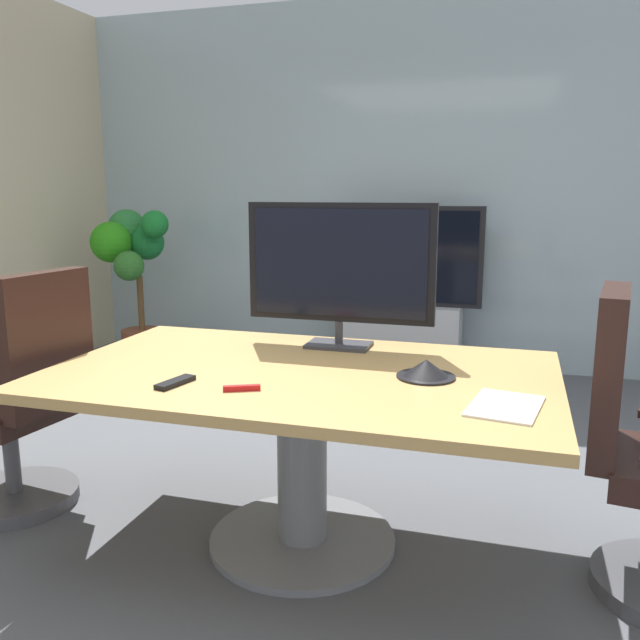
{
  "coord_description": "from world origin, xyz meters",
  "views": [
    {
      "loc": [
        0.91,
        -2.44,
        1.42
      ],
      "look_at": [
        0.13,
        0.15,
        0.89
      ],
      "focal_mm": 36.83,
      "sensor_mm": 36.0,
      "label": 1
    }
  ],
  "objects_px": {
    "office_chair_left": "(23,412)",
    "tv_monitor": "(340,267)",
    "conference_table": "(302,415)",
    "wall_display_unit": "(403,318)",
    "remote_control": "(175,382)",
    "conference_phone": "(426,370)",
    "potted_plant": "(132,266)"
  },
  "relations": [
    {
      "from": "wall_display_unit",
      "to": "potted_plant",
      "type": "distance_m",
      "value": 2.21
    },
    {
      "from": "conference_phone",
      "to": "conference_table",
      "type": "bearing_deg",
      "value": -176.7
    },
    {
      "from": "tv_monitor",
      "to": "wall_display_unit",
      "type": "relative_size",
      "value": 0.64
    },
    {
      "from": "wall_display_unit",
      "to": "remote_control",
      "type": "xyz_separation_m",
      "value": [
        -0.32,
        -3.0,
        0.3
      ]
    },
    {
      "from": "conference_table",
      "to": "remote_control",
      "type": "relative_size",
      "value": 11.41
    },
    {
      "from": "conference_table",
      "to": "tv_monitor",
      "type": "relative_size",
      "value": 2.31
    },
    {
      "from": "tv_monitor",
      "to": "potted_plant",
      "type": "distance_m",
      "value": 2.92
    },
    {
      "from": "conference_table",
      "to": "tv_monitor",
      "type": "distance_m",
      "value": 0.69
    },
    {
      "from": "wall_display_unit",
      "to": "potted_plant",
      "type": "relative_size",
      "value": 1.03
    },
    {
      "from": "office_chair_left",
      "to": "wall_display_unit",
      "type": "bearing_deg",
      "value": 162.71
    },
    {
      "from": "potted_plant",
      "to": "conference_phone",
      "type": "distance_m",
      "value": 3.49
    },
    {
      "from": "conference_phone",
      "to": "tv_monitor",
      "type": "bearing_deg",
      "value": 138.42
    },
    {
      "from": "tv_monitor",
      "to": "remote_control",
      "type": "bearing_deg",
      "value": -119.03
    },
    {
      "from": "office_chair_left",
      "to": "wall_display_unit",
      "type": "distance_m",
      "value": 3.0
    },
    {
      "from": "office_chair_left",
      "to": "wall_display_unit",
      "type": "xyz_separation_m",
      "value": [
        1.24,
        2.74,
        -0.01
      ]
    },
    {
      "from": "office_chair_left",
      "to": "remote_control",
      "type": "bearing_deg",
      "value": 81.26
    },
    {
      "from": "conference_table",
      "to": "potted_plant",
      "type": "height_order",
      "value": "potted_plant"
    },
    {
      "from": "conference_table",
      "to": "remote_control",
      "type": "xyz_separation_m",
      "value": [
        -0.37,
        -0.32,
        0.19
      ]
    },
    {
      "from": "conference_table",
      "to": "remote_control",
      "type": "bearing_deg",
      "value": -138.98
    },
    {
      "from": "potted_plant",
      "to": "remote_control",
      "type": "height_order",
      "value": "potted_plant"
    },
    {
      "from": "office_chair_left",
      "to": "tv_monitor",
      "type": "bearing_deg",
      "value": 117.03
    },
    {
      "from": "potted_plant",
      "to": "remote_control",
      "type": "distance_m",
      "value": 3.17
    },
    {
      "from": "potted_plant",
      "to": "tv_monitor",
      "type": "bearing_deg",
      "value": -39.76
    },
    {
      "from": "office_chair_left",
      "to": "tv_monitor",
      "type": "relative_size",
      "value": 1.3
    },
    {
      "from": "tv_monitor",
      "to": "conference_phone",
      "type": "bearing_deg",
      "value": -41.58
    },
    {
      "from": "conference_phone",
      "to": "office_chair_left",
      "type": "bearing_deg",
      "value": -177.0
    },
    {
      "from": "wall_display_unit",
      "to": "tv_monitor",
      "type": "bearing_deg",
      "value": -87.7
    },
    {
      "from": "conference_table",
      "to": "wall_display_unit",
      "type": "height_order",
      "value": "wall_display_unit"
    },
    {
      "from": "office_chair_left",
      "to": "wall_display_unit",
      "type": "relative_size",
      "value": 0.83
    },
    {
      "from": "wall_display_unit",
      "to": "remote_control",
      "type": "relative_size",
      "value": 7.71
    },
    {
      "from": "wall_display_unit",
      "to": "conference_table",
      "type": "bearing_deg",
      "value": -88.92
    },
    {
      "from": "potted_plant",
      "to": "conference_table",
      "type": "bearing_deg",
      "value": -46.07
    }
  ]
}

